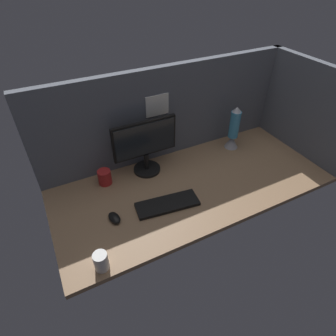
# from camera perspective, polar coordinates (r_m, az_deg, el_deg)

# --- Properties ---
(ground_plane) EXTENTS (1.80, 0.80, 0.03)m
(ground_plane) POSITION_cam_1_polar(r_m,az_deg,el_deg) (1.84, 5.33, -3.03)
(ground_plane) COLOR #8C6B4C
(cubicle_wall_back) EXTENTS (1.80, 0.06, 0.64)m
(cubicle_wall_back) POSITION_cam_1_polar(r_m,az_deg,el_deg) (1.92, 0.03, 11.17)
(cubicle_wall_back) COLOR #565B66
(cubicle_wall_back) RESTS_ON ground_plane
(cubicle_wall_side) EXTENTS (0.05, 0.80, 0.64)m
(cubicle_wall_side) POSITION_cam_1_polar(r_m,az_deg,el_deg) (2.19, 26.20, 10.79)
(cubicle_wall_side) COLOR #565B66
(cubicle_wall_side) RESTS_ON ground_plane
(monitor) EXTENTS (0.42, 0.18, 0.37)m
(monitor) POSITION_cam_1_polar(r_m,az_deg,el_deg) (1.80, -4.65, 4.77)
(monitor) COLOR black
(monitor) RESTS_ON ground_plane
(keyboard) EXTENTS (0.38, 0.18, 0.02)m
(keyboard) POSITION_cam_1_polar(r_m,az_deg,el_deg) (1.66, -0.12, -7.33)
(keyboard) COLOR black
(keyboard) RESTS_ON ground_plane
(mouse) EXTENTS (0.07, 0.10, 0.03)m
(mouse) POSITION_cam_1_polar(r_m,az_deg,el_deg) (1.61, -10.83, -9.89)
(mouse) COLOR black
(mouse) RESTS_ON ground_plane
(mug_ceramic_white) EXTENTS (0.07, 0.07, 0.10)m
(mug_ceramic_white) POSITION_cam_1_polar(r_m,az_deg,el_deg) (1.41, -13.44, -17.95)
(mug_ceramic_white) COLOR white
(mug_ceramic_white) RESTS_ON ground_plane
(mug_red_plastic) EXTENTS (0.08, 0.08, 0.10)m
(mug_red_plastic) POSITION_cam_1_polar(r_m,az_deg,el_deg) (1.82, -12.73, -1.82)
(mug_red_plastic) COLOR red
(mug_red_plastic) RESTS_ON ground_plane
(lava_lamp) EXTENTS (0.10, 0.10, 0.33)m
(lava_lamp) POSITION_cam_1_polar(r_m,az_deg,el_deg) (2.12, 13.14, 7.33)
(lava_lamp) COLOR #A5A5AD
(lava_lamp) RESTS_ON ground_plane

